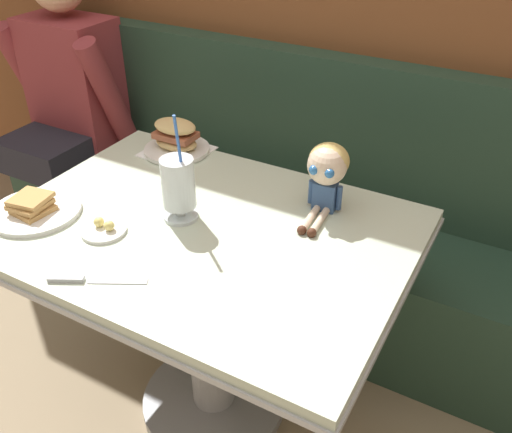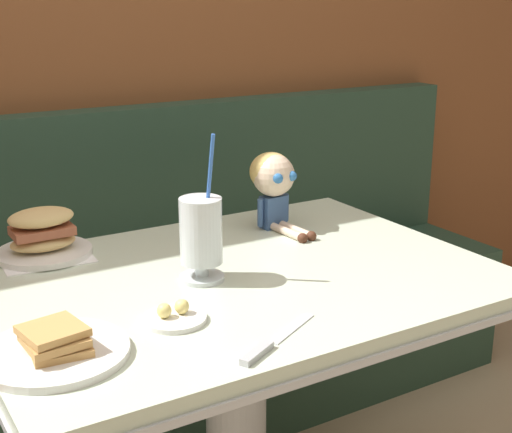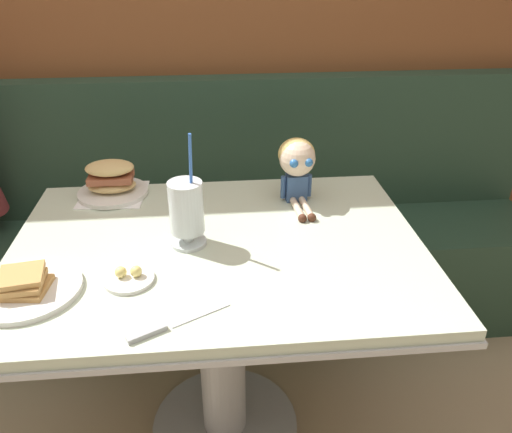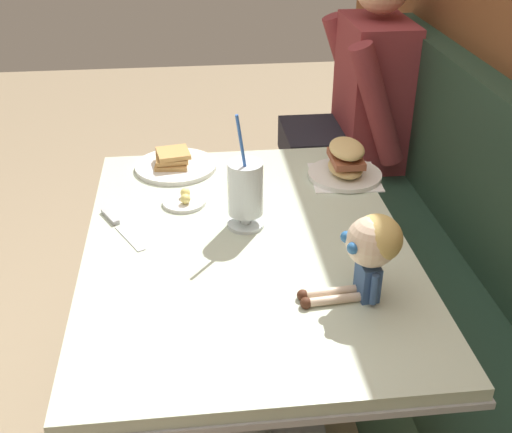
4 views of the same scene
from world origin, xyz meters
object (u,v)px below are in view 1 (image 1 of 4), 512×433
at_px(toast_plate, 35,209).
at_px(butter_knife, 80,280).
at_px(butter_saucer, 104,229).
at_px(sandwich_plate, 176,139).
at_px(seated_doll, 327,169).
at_px(diner_patron, 69,89).
at_px(milkshake_glass, 178,186).

distance_m(toast_plate, butter_knife, 0.36).
bearing_deg(butter_saucer, sandwich_plate, 102.86).
bearing_deg(seated_doll, sandwich_plate, 171.27).
bearing_deg(butter_knife, seated_doll, 56.75).
distance_m(toast_plate, seated_doll, 0.82).
xyz_separation_m(butter_saucer, butter_knife, (0.09, -0.18, -0.00)).
distance_m(toast_plate, sandwich_plate, 0.52).
bearing_deg(sandwich_plate, butter_knife, -73.20).
bearing_deg(toast_plate, butter_knife, -26.00).
xyz_separation_m(butter_knife, diner_patron, (-0.95, 0.91, -0.00)).
bearing_deg(sandwich_plate, diner_patron, 161.32).
bearing_deg(butter_saucer, butter_knife, -63.62).
height_order(milkshake_glass, seated_doll, milkshake_glass).
relative_size(sandwich_plate, seated_doll, 0.99).
bearing_deg(milkshake_glass, toast_plate, -153.51).
relative_size(toast_plate, diner_patron, 0.31).
height_order(milkshake_glass, diner_patron, diner_patron).
height_order(toast_plate, diner_patron, diner_patron).
bearing_deg(butter_knife, butter_saucer, 116.38).
height_order(toast_plate, butter_knife, toast_plate).
height_order(butter_knife, diner_patron, diner_patron).
height_order(sandwich_plate, butter_knife, sandwich_plate).
height_order(sandwich_plate, butter_saucer, sandwich_plate).
xyz_separation_m(milkshake_glass, butter_saucer, (-0.14, -0.16, -0.09)).
xyz_separation_m(toast_plate, butter_saucer, (0.23, 0.03, -0.01)).
bearing_deg(milkshake_glass, sandwich_plate, 127.53).
bearing_deg(toast_plate, milkshake_glass, 26.49).
bearing_deg(seated_doll, butter_knife, -123.25).
relative_size(seated_doll, diner_patron, 0.27).
relative_size(toast_plate, seated_doll, 1.13).
bearing_deg(butter_saucer, seated_doll, 39.99).
xyz_separation_m(toast_plate, diner_patron, (-0.63, 0.76, -0.01)).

